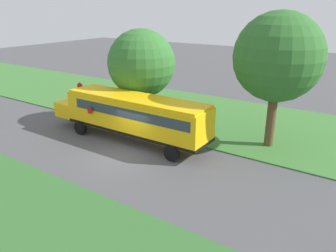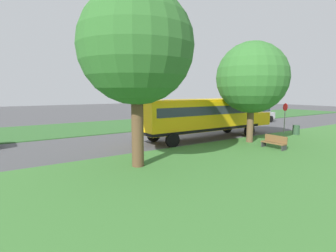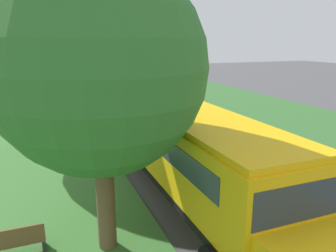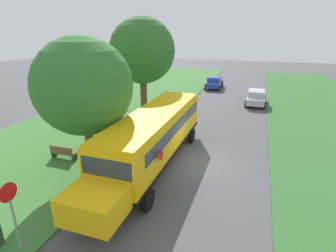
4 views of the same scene
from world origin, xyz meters
TOP-DOWN VIEW (x-y plane):
  - ground_plane at (0.00, 0.00)m, footprint 120.00×120.00m
  - grass_verge at (-10.00, 0.00)m, footprint 12.00×80.00m
  - school_bus at (-2.44, -1.01)m, footprint 2.85×12.42m
  - oak_tree_beside_bus at (-5.56, -2.74)m, footprint 5.06×5.06m
  - oak_tree_roadside_mid at (-6.71, 7.16)m, footprint 5.48×5.48m
  - stop_sign at (-4.60, -8.48)m, footprint 0.08×0.68m
  - park_bench at (-7.91, -2.20)m, footprint 1.60×0.51m
  - trash_bin at (-5.60, -8.66)m, footprint 0.56×0.56m

SIDE VIEW (x-z plane):
  - ground_plane at x=0.00m, z-range 0.00..0.00m
  - grass_verge at x=-10.00m, z-range 0.00..0.08m
  - trash_bin at x=-5.60m, z-range 0.00..0.90m
  - park_bench at x=-7.91m, z-range 0.01..0.93m
  - stop_sign at x=-4.60m, z-range 0.37..3.11m
  - school_bus at x=-2.44m, z-range 0.34..3.50m
  - oak_tree_beside_bus at x=-5.56m, z-range 1.17..8.45m
  - oak_tree_roadside_mid at x=-6.71m, z-range 1.67..10.27m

